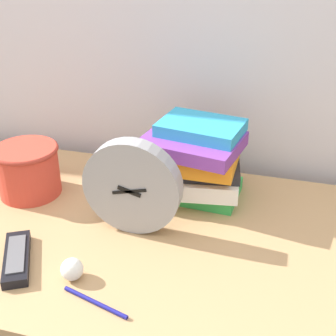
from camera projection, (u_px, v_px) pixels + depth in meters
desk_clock at (132, 187)px, 1.00m from camera, size 0.22×0.04×0.22m
book_stack at (196, 161)px, 1.12m from camera, size 0.24×0.22×0.20m
basket at (28, 169)px, 1.15m from camera, size 0.16×0.16×0.13m
tv_remote at (17, 258)px, 0.94m from camera, size 0.12×0.16×0.02m
crumpled_paper_ball at (72, 269)px, 0.89m from camera, size 0.04×0.04×0.04m
pen at (94, 302)px, 0.84m from camera, size 0.14×0.05×0.01m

